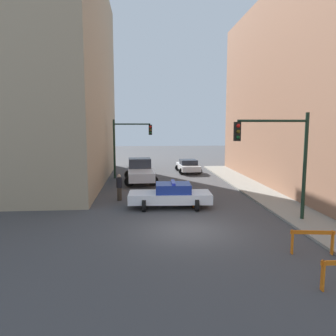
{
  "coord_description": "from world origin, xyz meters",
  "views": [
    {
      "loc": [
        -2.01,
        -14.2,
        4.73
      ],
      "look_at": [
        -0.34,
        6.26,
        2.02
      ],
      "focal_mm": 35.0,
      "sensor_mm": 36.0,
      "label": 1
    }
  ],
  "objects": [
    {
      "name": "sidewalk_right",
      "position": [
        6.2,
        0.0,
        0.06
      ],
      "size": [
        2.4,
        44.0,
        0.12
      ],
      "color": "gray",
      "rests_on": "ground_plane"
    },
    {
      "name": "white_truck",
      "position": [
        -2.13,
        12.84,
        0.91
      ],
      "size": [
        2.81,
        5.49,
        1.9
      ],
      "rotation": [
        0.0,
        0.0,
        0.05
      ],
      "color": "silver",
      "rests_on": "ground_plane"
    },
    {
      "name": "traffic_light_far",
      "position": [
        -3.3,
        14.98,
        3.4
      ],
      "size": [
        3.44,
        0.35,
        5.2
      ],
      "color": "black",
      "rests_on": "ground_plane"
    },
    {
      "name": "traffic_cone",
      "position": [
        1.02,
        3.96,
        0.32
      ],
      "size": [
        0.36,
        0.36,
        0.66
      ],
      "color": "black",
      "rests_on": "ground_plane"
    },
    {
      "name": "ground_plane",
      "position": [
        0.0,
        0.0,
        0.0
      ],
      "size": [
        120.0,
        120.0,
        0.0
      ],
      "primitive_type": "plane",
      "color": "#424244"
    },
    {
      "name": "building_corner_left",
      "position": [
        -12.0,
        14.0,
        8.42
      ],
      "size": [
        14.0,
        20.0,
        16.83
      ],
      "color": "tan",
      "rests_on": "ground_plane"
    },
    {
      "name": "police_car",
      "position": [
        -0.36,
        4.17,
        0.72
      ],
      "size": [
        4.78,
        2.5,
        1.52
      ],
      "rotation": [
        0.0,
        0.0,
        1.53
      ],
      "color": "white",
      "rests_on": "ground_plane"
    },
    {
      "name": "parked_car_near",
      "position": [
        2.63,
        17.96,
        0.67
      ],
      "size": [
        2.36,
        4.35,
        1.31
      ],
      "rotation": [
        0.0,
        0.0,
        0.03
      ],
      "color": "silver",
      "rests_on": "ground_plane"
    },
    {
      "name": "barrier_mid",
      "position": [
        4.2,
        -3.13,
        0.62
      ],
      "size": [
        1.59,
        0.36,
        0.9
      ],
      "rotation": [
        0.0,
        0.0,
        -0.14
      ],
      "color": "orange",
      "rests_on": "ground_plane"
    },
    {
      "name": "pedestrian_crossing",
      "position": [
        -3.43,
        6.22,
        0.86
      ],
      "size": [
        0.45,
        0.45,
        1.66
      ],
      "rotation": [
        0.0,
        0.0,
        5.98
      ],
      "color": "#382D23",
      "rests_on": "ground_plane"
    },
    {
      "name": "traffic_light_near",
      "position": [
        4.73,
        0.96,
        3.53
      ],
      "size": [
        3.64,
        0.35,
        5.2
      ],
      "color": "black",
      "rests_on": "sidewalk_right"
    }
  ]
}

